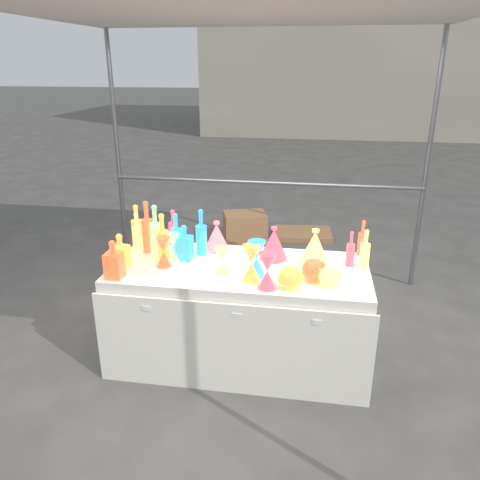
# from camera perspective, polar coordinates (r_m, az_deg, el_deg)

# --- Properties ---
(ground) EXTENTS (80.00, 80.00, 0.00)m
(ground) POSITION_cam_1_polar(r_m,az_deg,el_deg) (3.67, 0.00, -14.00)
(ground) COLOR #63605C
(ground) RESTS_ON ground
(canopy_tent) EXTENTS (3.15, 3.15, 2.46)m
(canopy_tent) POSITION_cam_1_polar(r_m,az_deg,el_deg) (3.04, 0.03, 26.25)
(canopy_tent) COLOR gray
(canopy_tent) RESTS_ON ground
(display_table) EXTENTS (1.84, 0.83, 0.75)m
(display_table) POSITION_cam_1_polar(r_m,az_deg,el_deg) (3.46, -0.02, -9.00)
(display_table) COLOR white
(display_table) RESTS_ON ground
(background_building) EXTENTS (14.00, 6.00, 6.00)m
(background_building) POSITION_cam_1_polar(r_m,az_deg,el_deg) (17.36, 22.64, 22.32)
(background_building) COLOR #BBB29C
(background_building) RESTS_ON ground
(cardboard_box_closed) EXTENTS (0.59, 0.50, 0.37)m
(cardboard_box_closed) POSITION_cam_1_polar(r_m,az_deg,el_deg) (5.80, 0.60, 1.55)
(cardboard_box_closed) COLOR #A4734A
(cardboard_box_closed) RESTS_ON ground
(cardboard_box_flat) EXTENTS (0.76, 0.57, 0.06)m
(cardboard_box_flat) POSITION_cam_1_polar(r_m,az_deg,el_deg) (6.08, 7.67, 0.77)
(cardboard_box_flat) COLOR #A4734A
(cardboard_box_flat) RESTS_ON ground
(bottle_0) EXTENTS (0.09, 0.09, 0.34)m
(bottle_0) POSITION_cam_1_polar(r_m,az_deg,el_deg) (3.70, -12.45, 1.72)
(bottle_0) COLOR #BC1139
(bottle_0) RESTS_ON display_table
(bottle_1) EXTENTS (0.10, 0.10, 0.35)m
(bottle_1) POSITION_cam_1_polar(r_m,az_deg,el_deg) (3.47, -4.75, 1.00)
(bottle_1) COLOR #18842F
(bottle_1) RESTS_ON display_table
(bottle_2) EXTENTS (0.09, 0.09, 0.40)m
(bottle_2) POSITION_cam_1_polar(r_m,az_deg,el_deg) (3.56, -11.25, 1.60)
(bottle_2) COLOR orange
(bottle_2) RESTS_ON display_table
(bottle_3) EXTENTS (0.09, 0.09, 0.29)m
(bottle_3) POSITION_cam_1_polar(r_m,az_deg,el_deg) (3.70, -8.14, 1.59)
(bottle_3) COLOR #1A1E9C
(bottle_3) RESTS_ON display_table
(bottle_4) EXTENTS (0.09, 0.09, 0.29)m
(bottle_4) POSITION_cam_1_polar(r_m,az_deg,el_deg) (3.63, -12.43, 1.03)
(bottle_4) COLOR #168E80
(bottle_4) RESTS_ON display_table
(bottle_5) EXTENTS (0.11, 0.11, 0.39)m
(bottle_5) POSITION_cam_1_polar(r_m,az_deg,el_deg) (3.48, -10.25, 1.14)
(bottle_5) COLOR #C727B7
(bottle_5) RESTS_ON display_table
(bottle_6) EXTENTS (0.10, 0.10, 0.36)m
(bottle_6) POSITION_cam_1_polar(r_m,az_deg,el_deg) (3.39, -9.42, 0.36)
(bottle_6) COLOR #BC1139
(bottle_6) RESTS_ON display_table
(bottle_7) EXTENTS (0.09, 0.09, 0.33)m
(bottle_7) POSITION_cam_1_polar(r_m,az_deg,el_deg) (3.47, -7.76, 0.70)
(bottle_7) COLOR #18842F
(bottle_7) RESTS_ON display_table
(decanter_0) EXTENTS (0.12, 0.12, 0.26)m
(decanter_0) POSITION_cam_1_polar(r_m,az_deg,el_deg) (3.33, -14.38, -1.33)
(decanter_0) COLOR #BC1139
(decanter_0) RESTS_ON display_table
(decanter_1) EXTENTS (0.11, 0.11, 0.27)m
(decanter_1) POSITION_cam_1_polar(r_m,az_deg,el_deg) (3.19, -15.16, -2.28)
(decanter_1) COLOR orange
(decanter_1) RESTS_ON display_table
(decanter_2) EXTENTS (0.11, 0.11, 0.26)m
(decanter_2) POSITION_cam_1_polar(r_m,az_deg,el_deg) (3.40, -6.80, -0.27)
(decanter_2) COLOR #18842F
(decanter_2) RESTS_ON display_table
(hourglass_0) EXTENTS (0.13, 0.13, 0.22)m
(hourglass_0) POSITION_cam_1_polar(r_m,az_deg,el_deg) (3.31, -9.31, -1.44)
(hourglass_0) COLOR orange
(hourglass_0) RESTS_ON display_table
(hourglass_1) EXTENTS (0.12, 0.12, 0.24)m
(hourglass_1) POSITION_cam_1_polar(r_m,az_deg,el_deg) (2.95, 3.35, -3.78)
(hourglass_1) COLOR #1A1E9C
(hourglass_1) RESTS_ON display_table
(hourglass_2) EXTENTS (0.12, 0.12, 0.19)m
(hourglass_2) POSITION_cam_1_polar(r_m,az_deg,el_deg) (3.16, -2.25, -2.54)
(hourglass_2) COLOR #168E80
(hourglass_2) RESTS_ON display_table
(hourglass_3) EXTENTS (0.13, 0.13, 0.21)m
(hourglass_3) POSITION_cam_1_polar(r_m,az_deg,el_deg) (3.40, -8.08, -0.88)
(hourglass_3) COLOR #C727B7
(hourglass_3) RESTS_ON display_table
(hourglass_4) EXTENTS (0.16, 0.16, 0.24)m
(hourglass_4) POSITION_cam_1_polar(r_m,az_deg,el_deg) (3.05, 1.38, -2.84)
(hourglass_4) COLOR #BC1139
(hourglass_4) RESTS_ON display_table
(hourglass_5) EXTENTS (0.16, 0.16, 0.25)m
(hourglass_5) POSITION_cam_1_polar(r_m,az_deg,el_deg) (3.13, 2.05, -2.24)
(hourglass_5) COLOR #18842F
(hourglass_5) RESTS_ON display_table
(globe_0) EXTENTS (0.21, 0.21, 0.13)m
(globe_0) POSITION_cam_1_polar(r_m,az_deg,el_deg) (2.99, 6.16, -4.71)
(globe_0) COLOR #BC1139
(globe_0) RESTS_ON display_table
(globe_1) EXTENTS (0.18, 0.18, 0.12)m
(globe_1) POSITION_cam_1_polar(r_m,az_deg,el_deg) (3.05, 10.92, -4.53)
(globe_1) COLOR #168E80
(globe_1) RESTS_ON display_table
(globe_2) EXTENTS (0.18, 0.18, 0.13)m
(globe_2) POSITION_cam_1_polar(r_m,az_deg,el_deg) (3.11, 9.02, -3.74)
(globe_2) COLOR orange
(globe_2) RESTS_ON display_table
(lampshade_0) EXTENTS (0.22, 0.22, 0.23)m
(lampshade_0) POSITION_cam_1_polar(r_m,az_deg,el_deg) (3.55, -2.86, 0.52)
(lampshade_0) COLOR gold
(lampshade_0) RESTS_ON display_table
(lampshade_2) EXTENTS (0.24, 0.24, 0.25)m
(lampshade_2) POSITION_cam_1_polar(r_m,az_deg,el_deg) (3.40, 4.13, -0.35)
(lampshade_2) COLOR #1A1E9C
(lampshade_2) RESTS_ON display_table
(lampshade_3) EXTENTS (0.29, 0.29, 0.26)m
(lampshade_3) POSITION_cam_1_polar(r_m,az_deg,el_deg) (3.33, 9.10, -0.84)
(lampshade_3) COLOR #168E80
(lampshade_3) RESTS_ON display_table
(bottle_8) EXTENTS (0.07, 0.07, 0.28)m
(bottle_8) POSITION_cam_1_polar(r_m,az_deg,el_deg) (3.36, 14.99, -1.01)
(bottle_8) COLOR #18842F
(bottle_8) RESTS_ON display_table
(bottle_9) EXTENTS (0.07, 0.07, 0.27)m
(bottle_9) POSITION_cam_1_polar(r_m,az_deg,el_deg) (3.56, 14.69, 0.25)
(bottle_9) COLOR orange
(bottle_9) RESTS_ON display_table
(bottle_10) EXTENTS (0.06, 0.06, 0.26)m
(bottle_10) POSITION_cam_1_polar(r_m,az_deg,el_deg) (3.36, 13.34, -1.04)
(bottle_10) COLOR #1A1E9C
(bottle_10) RESTS_ON display_table
(bottle_11) EXTENTS (0.07, 0.07, 0.29)m
(bottle_11) POSITION_cam_1_polar(r_m,az_deg,el_deg) (3.33, 15.03, -1.09)
(bottle_11) COLOR #168E80
(bottle_11) RESTS_ON display_table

